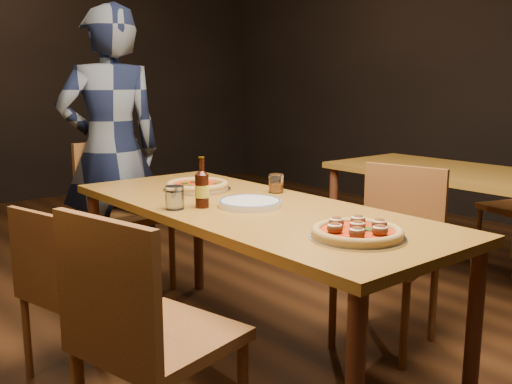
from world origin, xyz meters
TOP-DOWN VIEW (x-y plane):
  - ground at (0.00, 0.00)m, footprint 9.00×9.00m
  - table_main at (0.00, 0.00)m, footprint 0.80×2.00m
  - table_right at (1.70, -0.20)m, footprint 0.80×2.00m
  - chair_main_nw at (-0.71, -0.42)m, footprint 0.54×0.54m
  - chair_main_sw at (-0.67, 0.36)m, footprint 0.47×0.47m
  - chair_main_e at (0.62, -0.30)m, footprint 0.53×0.53m
  - chair_end at (-0.01, 1.22)m, footprint 0.50×0.50m
  - pizza_meatball at (-0.04, -0.68)m, footprint 0.35×0.35m
  - pizza_margherita at (0.03, 0.47)m, footprint 0.35×0.35m
  - plate_stack at (-0.01, -0.02)m, footprint 0.28×0.28m
  - beer_bottle at (-0.19, 0.10)m, footprint 0.06×0.06m
  - water_glass at (-0.30, 0.15)m, footprint 0.08×0.08m
  - amber_glass at (0.30, 0.16)m, footprint 0.07×0.07m
  - diner at (-0.04, 1.33)m, footprint 0.71×0.54m

SIDE VIEW (x-z plane):
  - ground at x=0.00m, z-range 0.00..0.00m
  - chair_main_sw at x=-0.67m, z-range 0.00..0.82m
  - chair_main_e at x=0.62m, z-range 0.00..0.93m
  - chair_main_nw at x=-0.71m, z-range 0.00..0.96m
  - chair_end at x=-0.01m, z-range 0.00..0.98m
  - table_main at x=0.00m, z-range 0.30..1.05m
  - table_right at x=1.70m, z-range 0.30..1.05m
  - plate_stack at x=-0.01m, z-range 0.75..0.78m
  - pizza_margherita at x=0.03m, z-range 0.75..0.80m
  - pizza_meatball at x=-0.04m, z-range 0.74..0.81m
  - amber_glass at x=0.30m, z-range 0.75..0.84m
  - water_glass at x=-0.30m, z-range 0.75..0.85m
  - beer_bottle at x=-0.19m, z-range 0.72..0.94m
  - diner at x=-0.04m, z-range 0.00..1.76m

